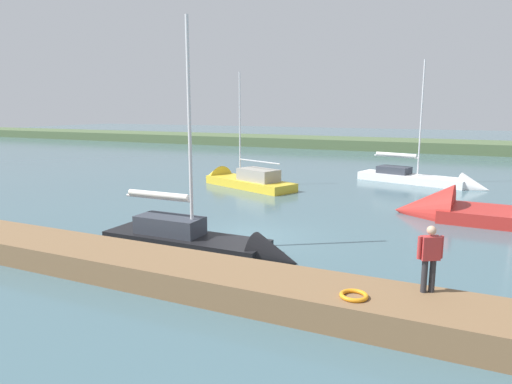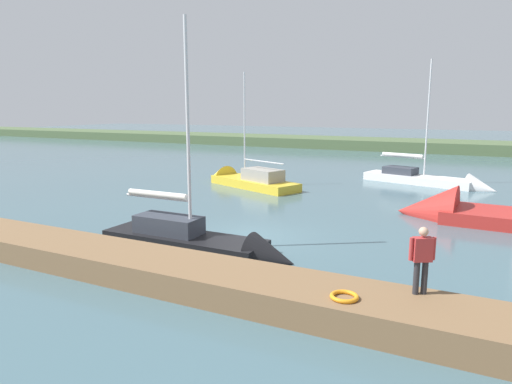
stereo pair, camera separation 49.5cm
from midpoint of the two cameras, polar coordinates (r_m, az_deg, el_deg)
name	(u,v)px [view 1 (the left image)]	position (r m, az deg, el deg)	size (l,w,h in m)	color
ground_plane	(251,237)	(17.93, -1.45, -5.74)	(200.00, 200.00, 0.00)	#42606B
far_shoreline	(400,150)	(58.23, 17.42, 5.09)	(180.00, 8.00, 2.40)	#4C603D
dock_pier	(172,272)	(13.55, -11.56, -9.78)	(27.53, 2.14, 0.73)	brown
life_ring_buoy	(354,296)	(10.85, 10.88, -12.65)	(0.66, 0.66, 0.10)	orange
sailboat_outer_mooring	(490,218)	(22.67, 26.76, -2.88)	(10.74, 3.45, 10.68)	#B22823
sailboat_behind_pier	(237,182)	(29.98, -2.83, 1.28)	(8.14, 4.86, 8.17)	gold
sailboat_far_right	(208,247)	(16.31, -6.95, -6.82)	(7.44, 1.73, 8.87)	black
sailboat_near_dock	(427,182)	(32.22, 20.32, 1.13)	(8.69, 4.13, 9.00)	white
person_on_dock	(430,255)	(11.32, 19.82, -7.42)	(0.55, 0.41, 1.61)	#28282D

